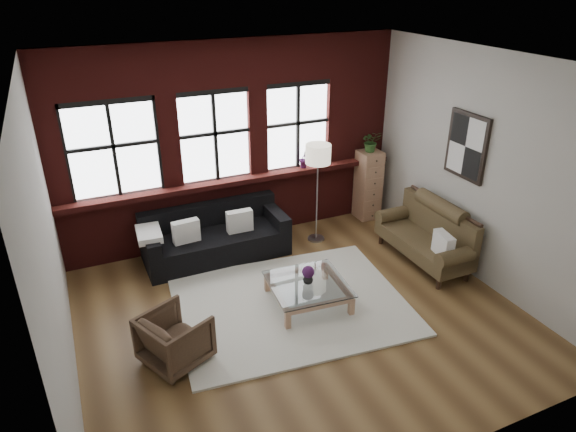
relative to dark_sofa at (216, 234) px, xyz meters
name	(u,v)px	position (x,y,z in m)	size (l,w,h in m)	color
floor	(300,314)	(0.54, -1.90, -0.40)	(5.50, 5.50, 0.00)	brown
ceiling	(303,64)	(0.54, -1.90, 2.80)	(5.50, 5.50, 0.00)	white
wall_back	(233,144)	(0.54, 0.60, 1.20)	(5.50, 5.50, 0.00)	#B0ADA4
wall_front	(440,324)	(0.54, -4.40, 1.20)	(5.50, 5.50, 0.00)	#B0ADA4
wall_left	(49,251)	(-2.21, -1.90, 1.20)	(5.00, 5.00, 0.00)	#B0ADA4
wall_right	(481,169)	(3.29, -1.90, 1.20)	(5.00, 5.00, 0.00)	#B0ADA4
brick_backwall	(234,145)	(0.54, 0.54, 1.20)	(5.50, 0.12, 3.20)	#501512
sill_ledge	(237,180)	(0.54, 0.45, 0.64)	(5.50, 0.30, 0.08)	#501512
window_left	(114,151)	(-1.26, 0.55, 1.35)	(1.38, 0.10, 1.50)	black
window_mid	(215,138)	(0.24, 0.55, 1.35)	(1.38, 0.10, 1.50)	black
window_right	(297,127)	(1.64, 0.55, 1.35)	(1.38, 0.10, 1.50)	black
wall_poster	(467,146)	(3.26, -1.60, 1.45)	(0.05, 0.74, 0.94)	black
shag_rug	(291,304)	(0.51, -1.67, -0.38)	(3.01, 2.37, 0.03)	beige
dark_sofa	(216,234)	(0.00, 0.00, 0.00)	(2.20, 0.89, 0.80)	black
pillow_a	(186,231)	(-0.47, -0.10, 0.19)	(0.40, 0.14, 0.34)	white
pillow_b	(240,221)	(0.37, -0.10, 0.19)	(0.40, 0.14, 0.34)	white
vintage_settee	(424,235)	(2.84, -1.44, 0.06)	(0.76, 1.70, 0.91)	#483921
pillow_settee	(443,245)	(2.76, -1.96, 0.17)	(0.14, 0.38, 0.34)	white
armchair	(175,339)	(-1.13, -2.11, -0.09)	(0.67, 0.69, 0.63)	#3F2D1F
coffee_table	(308,294)	(0.74, -1.73, -0.24)	(1.00, 1.00, 0.34)	#AB7C5C
vase	(308,279)	(0.74, -1.73, 0.00)	(0.14, 0.14, 0.14)	#B2B2B2
flowers	(308,272)	(0.74, -1.73, 0.10)	(0.16, 0.16, 0.16)	#491A4E
drawer_chest	(368,185)	(2.91, 0.26, 0.22)	(0.38, 0.38, 1.24)	#AB7C5C
potted_plant_top	(371,141)	(2.91, 0.26, 1.03)	(0.33, 0.29, 0.37)	#2D5923
floor_lamp	(317,190)	(1.68, -0.15, 0.50)	(0.40, 0.40, 1.80)	#A5A5A8
sill_plant	(305,158)	(1.72, 0.42, 0.84)	(0.18, 0.14, 0.32)	#491A4E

